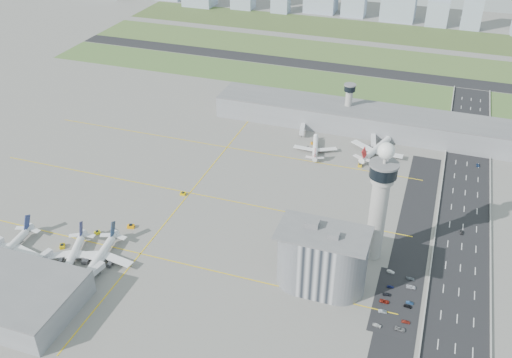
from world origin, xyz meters
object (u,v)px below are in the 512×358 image
(control_tower, at_px, (380,198))
(car_hw_4, at_px, (460,123))
(jet_bridge_near_2, at_px, (83,283))
(tug_2, at_px, (97,232))
(car_lot_5, at_px, (390,272))
(car_lot_10, at_px, (411,287))
(car_lot_11, at_px, (411,279))
(car_lot_1, at_px, (383,311))
(airplane_near_c, at_px, (98,254))
(airplane_far_b, at_px, (378,145))
(jet_bridge_far_1, at_px, (373,137))
(car_lot_9, at_px, (410,303))
(tug_0, at_px, (62,246))
(car_lot_6, at_px, (400,329))
(car_lot_8, at_px, (408,306))
(secondary_tower, at_px, (349,101))
(airplane_near_b, at_px, (71,253))
(car_hw_1, at_px, (461,232))
(tug_5, at_px, (360,165))
(tug_3, at_px, (183,193))
(airplane_near_a, at_px, (7,246))
(tug_1, at_px, (131,226))
(car_lot_0, at_px, (377,325))
(car_lot_4, at_px, (390,287))
(car_hw_2, at_px, (478,165))
(jet_bridge_far_0, at_px, (303,126))
(car_lot_2, at_px, (384,301))
(car_lot_3, at_px, (387,294))
(airplane_far_a, at_px, (315,144))
(jet_bridge_near_1, at_px, (30,269))
(tug_4, at_px, (313,143))
(admin_building, at_px, (322,259))

(control_tower, xyz_separation_m, car_hw_4, (36.00, 170.99, -34.47))
(jet_bridge_near_2, bearing_deg, tug_2, 33.85)
(car_lot_5, height_order, car_lot_10, car_lot_10)
(car_lot_11, bearing_deg, car_lot_10, -173.90)
(car_lot_1, relative_size, car_lot_5, 1.02)
(jet_bridge_near_2, bearing_deg, car_lot_11, -58.82)
(airplane_near_c, xyz_separation_m, car_hw_4, (163.56, 222.57, -5.34))
(airplane_far_b, relative_size, jet_bridge_far_1, 3.16)
(car_lot_10, bearing_deg, car_lot_9, -179.54)
(tug_0, bearing_deg, car_lot_6, 148.49)
(car_lot_11, relative_size, car_hw_4, 1.18)
(tug_0, distance_m, car_lot_8, 174.68)
(secondary_tower, distance_m, airplane_near_b, 220.50)
(jet_bridge_near_2, bearing_deg, car_hw_4, -23.86)
(secondary_tower, distance_m, car_lot_9, 183.82)
(airplane_near_c, relative_size, car_lot_1, 10.97)
(car_lot_8, distance_m, car_hw_1, 68.91)
(tug_5, distance_m, car_lot_11, 107.66)
(tug_2, xyz_separation_m, tug_3, (27.01, 49.43, 0.00))
(car_lot_9, bearing_deg, airplane_far_b, 13.68)
(airplane_near_a, xyz_separation_m, tug_1, (46.78, 41.00, -4.77))
(car_lot_0, xyz_separation_m, car_lot_4, (2.10, 26.71, -0.10))
(airplane_near_b, xyz_separation_m, tug_3, (25.67, 73.61, -4.70))
(tug_5, relative_size, car_lot_1, 0.90)
(car_lot_9, bearing_deg, car_lot_1, 130.09)
(car_hw_2, bearing_deg, airplane_near_b, -144.18)
(tug_2, distance_m, car_lot_8, 163.40)
(jet_bridge_far_0, relative_size, car_lot_0, 3.67)
(airplane_near_a, bearing_deg, tug_0, 118.52)
(car_lot_2, xyz_separation_m, car_lot_4, (1.22, 10.84, -0.06))
(tug_1, xyz_separation_m, car_lot_3, (139.01, -7.20, -0.49))
(tug_5, bearing_deg, car_lot_8, -73.70)
(airplane_far_a, height_order, car_lot_3, airplane_far_a)
(jet_bridge_near_2, bearing_deg, jet_bridge_far_1, -18.55)
(car_lot_9, bearing_deg, jet_bridge_near_2, 103.84)
(car_hw_1, relative_size, car_hw_2, 0.90)
(car_lot_8, xyz_separation_m, car_lot_10, (0.03, 13.45, 0.03))
(car_lot_6, xyz_separation_m, car_lot_9, (2.16, 17.70, -0.08))
(jet_bridge_near_1, relative_size, car_lot_9, 4.13)
(secondary_tower, xyz_separation_m, car_lot_4, (54.17, -163.38, -18.25))
(car_lot_5, bearing_deg, car_lot_0, -172.49)
(airplane_far_a, bearing_deg, tug_5, -121.10)
(tug_4, height_order, car_lot_0, tug_4)
(admin_building, bearing_deg, car_hw_2, 63.84)
(car_lot_0, bearing_deg, tug_3, 63.64)
(tug_0, distance_m, tug_4, 179.69)
(admin_building, distance_m, car_hw_2, 158.52)
(car_hw_1, bearing_deg, jet_bridge_near_2, -154.81)
(jet_bridge_far_0, bearing_deg, tug_0, -35.83)
(car_lot_5, xyz_separation_m, car_hw_2, (38.84, 122.35, -0.08))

